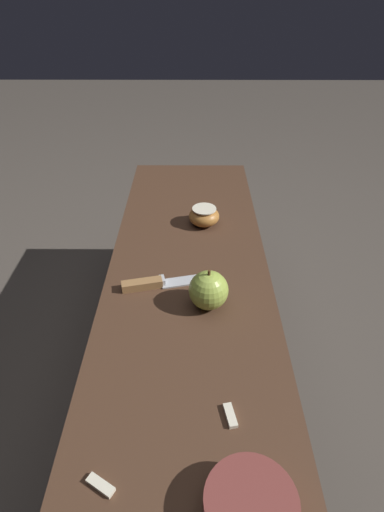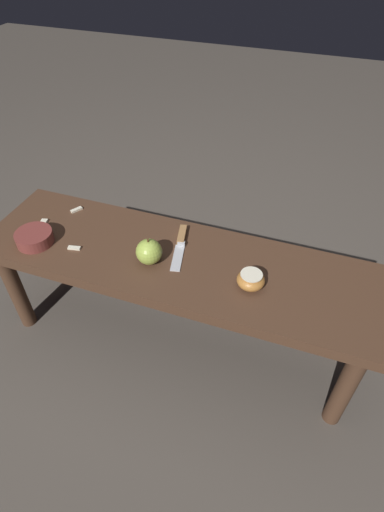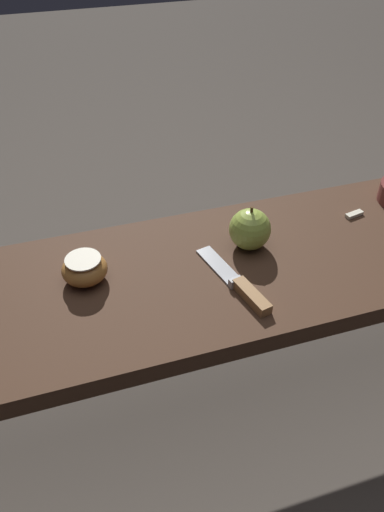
% 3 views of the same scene
% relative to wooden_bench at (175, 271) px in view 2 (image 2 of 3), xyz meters
% --- Properties ---
extents(ground_plane, '(8.00, 8.00, 0.00)m').
position_rel_wooden_bench_xyz_m(ground_plane, '(0.00, 0.00, -0.38)').
color(ground_plane, '#4C443D').
extents(wooden_bench, '(1.36, 0.39, 0.44)m').
position_rel_wooden_bench_xyz_m(wooden_bench, '(0.00, 0.00, 0.00)').
color(wooden_bench, '#472D1E').
rests_on(wooden_bench, ground_plane).
extents(knife, '(0.08, 0.22, 0.02)m').
position_rel_wooden_bench_xyz_m(knife, '(-0.01, 0.08, 0.07)').
color(knife, '#B7BABF').
rests_on(knife, wooden_bench).
extents(apple_whole, '(0.09, 0.09, 0.10)m').
position_rel_wooden_bench_xyz_m(apple_whole, '(-0.07, -0.04, 0.11)').
color(apple_whole, '#9EB747').
rests_on(apple_whole, wooden_bench).
extents(apple_cut, '(0.09, 0.09, 0.05)m').
position_rel_wooden_bench_xyz_m(apple_cut, '(0.27, -0.04, 0.09)').
color(apple_cut, '#B27233').
rests_on(apple_cut, wooden_bench).
extents(apple_slice_near_knife, '(0.03, 0.05, 0.01)m').
position_rel_wooden_bench_xyz_m(apple_slice_near_knife, '(-0.45, 0.12, 0.07)').
color(apple_slice_near_knife, silver).
rests_on(apple_slice_near_knife, wooden_bench).
extents(apple_slice_center, '(0.03, 0.05, 0.01)m').
position_rel_wooden_bench_xyz_m(apple_slice_center, '(-0.52, 0.01, 0.07)').
color(apple_slice_center, silver).
rests_on(apple_slice_center, wooden_bench).
extents(apple_slice_near_bowl, '(0.04, 0.02, 0.01)m').
position_rel_wooden_bench_xyz_m(apple_slice_near_bowl, '(-0.34, -0.07, 0.07)').
color(apple_slice_near_bowl, silver).
rests_on(apple_slice_near_bowl, wooden_bench).
extents(bowl, '(0.13, 0.13, 0.04)m').
position_rel_wooden_bench_xyz_m(bowl, '(-0.48, -0.09, 0.09)').
color(bowl, brown).
rests_on(bowl, wooden_bench).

